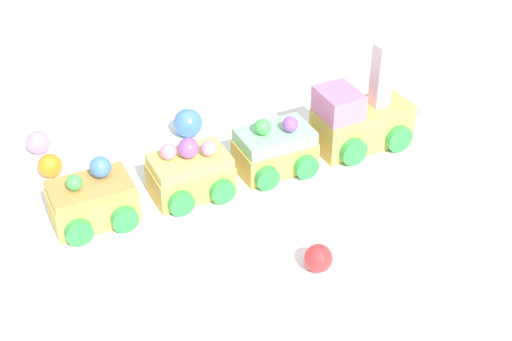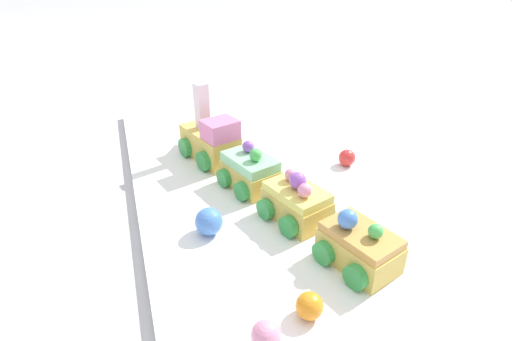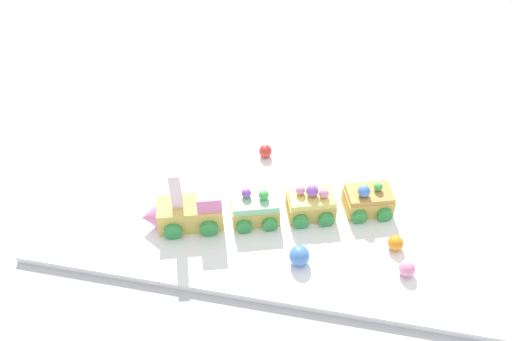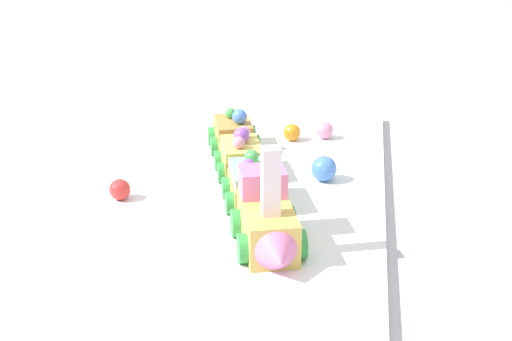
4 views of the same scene
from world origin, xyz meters
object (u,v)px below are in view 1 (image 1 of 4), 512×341
object	(u,v)px
cake_car_mint	(275,150)
gumball_blue	(188,123)
cake_train_locomotive	(367,119)
cake_car_lemon	(190,173)
gumball_orange	(50,166)
cake_car_caramel	(93,201)
gumball_red	(318,258)
gumball_pink	(38,142)

from	to	relation	value
cake_car_mint	gumball_blue	world-z (taller)	cake_car_mint
cake_train_locomotive	cake_car_lemon	world-z (taller)	cake_train_locomotive
cake_car_lemon	gumball_orange	bearing A→B (deg)	143.57
cake_car_caramel	gumball_blue	distance (m)	0.16
gumball_orange	gumball_red	xyz separation A→B (m)	(0.23, -0.17, 0.00)
cake_train_locomotive	gumball_orange	world-z (taller)	cake_train_locomotive
cake_car_mint	gumball_blue	xyz separation A→B (m)	(-0.08, 0.07, -0.01)
cake_car_mint	gumball_pink	xyz separation A→B (m)	(-0.24, 0.07, -0.01)
cake_train_locomotive	gumball_pink	bearing A→B (deg)	157.24
cake_train_locomotive	gumball_orange	size ratio (longest dim) A/B	5.61
cake_train_locomotive	gumball_orange	bearing A→B (deg)	164.84
cake_car_lemon	cake_car_caramel	bearing A→B (deg)	179.87
gumball_orange	gumball_pink	bearing A→B (deg)	109.15
gumball_red	gumball_blue	world-z (taller)	gumball_blue
cake_train_locomotive	cake_car_mint	world-z (taller)	cake_train_locomotive
cake_car_lemon	gumball_orange	xyz separation A→B (m)	(-0.13, 0.05, -0.01)
gumball_red	gumball_orange	bearing A→B (deg)	143.45
cake_train_locomotive	gumball_red	distance (m)	0.21
cake_car_lemon	cake_train_locomotive	bearing A→B (deg)	-0.02
cake_car_mint	gumball_pink	world-z (taller)	cake_car_mint
gumball_orange	gumball_red	bearing A→B (deg)	-36.55
cake_train_locomotive	cake_car_mint	bearing A→B (deg)	-179.94
gumball_orange	gumball_blue	distance (m)	0.15
cake_train_locomotive	cake_car_lemon	distance (m)	0.20
cake_car_lemon	gumball_blue	bearing A→B (deg)	69.82
cake_train_locomotive	gumball_red	xyz separation A→B (m)	(-0.09, -0.18, -0.02)
gumball_blue	cake_car_caramel	bearing A→B (deg)	-126.54
gumball_blue	cake_train_locomotive	bearing A→B (deg)	-12.88
cake_train_locomotive	gumball_blue	world-z (taller)	cake_train_locomotive
cake_car_caramel	cake_car_lemon	bearing A→B (deg)	-0.13
gumball_pink	cake_car_caramel	bearing A→B (deg)	-63.18
cake_train_locomotive	gumball_blue	distance (m)	0.19
gumball_pink	gumball_red	size ratio (longest dim) A/B	1.01
gumball_blue	gumball_red	bearing A→B (deg)	-67.98
gumball_pink	gumball_red	world-z (taller)	same
cake_train_locomotive	cake_car_mint	xyz separation A→B (m)	(-0.10, -0.03, -0.01)
gumball_pink	gumball_blue	xyz separation A→B (m)	(0.16, 0.01, 0.00)
cake_train_locomotive	gumball_pink	xyz separation A→B (m)	(-0.34, 0.03, -0.02)
gumball_blue	gumball_pink	bearing A→B (deg)	-176.59
cake_train_locomotive	gumball_pink	size ratio (longest dim) A/B	5.52
gumball_orange	gumball_blue	bearing A→B (deg)	21.04
gumball_red	cake_car_caramel	bearing A→B (deg)	152.57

